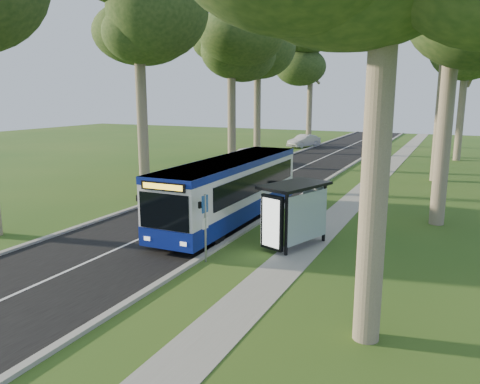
{
  "coord_description": "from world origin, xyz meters",
  "views": [
    {
      "loc": [
        8.2,
        -16.84,
        5.88
      ],
      "look_at": [
        -0.56,
        1.72,
        1.6
      ],
      "focal_mm": 35.0,
      "sensor_mm": 36.0,
      "label": 1
    }
  ],
  "objects_px": {
    "bus": "(231,190)",
    "litter_bin": "(313,194)",
    "bus_stop_sign": "(205,220)",
    "car_white": "(245,156)",
    "bus_shelter": "(295,205)",
    "car_silver": "(304,141)"
  },
  "relations": [
    {
      "from": "bus_shelter",
      "to": "car_silver",
      "type": "relative_size",
      "value": 0.75
    },
    {
      "from": "bus",
      "to": "bus_stop_sign",
      "type": "xyz_separation_m",
      "value": [
        1.59,
        -5.26,
        0.02
      ]
    },
    {
      "from": "bus_shelter",
      "to": "car_white",
      "type": "relative_size",
      "value": 0.74
    },
    {
      "from": "bus",
      "to": "car_silver",
      "type": "xyz_separation_m",
      "value": [
        -6.67,
        32.18,
        -0.82
      ]
    },
    {
      "from": "bus",
      "to": "bus_shelter",
      "type": "xyz_separation_m",
      "value": [
        3.94,
        -2.48,
        0.22
      ]
    },
    {
      "from": "bus",
      "to": "litter_bin",
      "type": "distance_m",
      "value": 6.06
    },
    {
      "from": "litter_bin",
      "to": "bus_stop_sign",
      "type": "bearing_deg",
      "value": -94.08
    },
    {
      "from": "car_white",
      "to": "bus",
      "type": "bearing_deg",
      "value": -45.93
    },
    {
      "from": "bus_stop_sign",
      "to": "bus_shelter",
      "type": "distance_m",
      "value": 3.65
    },
    {
      "from": "bus",
      "to": "litter_bin",
      "type": "xyz_separation_m",
      "value": [
        2.36,
        5.49,
        -1.02
      ]
    },
    {
      "from": "bus",
      "to": "car_white",
      "type": "relative_size",
      "value": 2.54
    },
    {
      "from": "car_white",
      "to": "car_silver",
      "type": "bearing_deg",
      "value": 109.89
    },
    {
      "from": "bus",
      "to": "bus_stop_sign",
      "type": "height_order",
      "value": "bus"
    },
    {
      "from": "bus_stop_sign",
      "to": "car_silver",
      "type": "distance_m",
      "value": 38.36
    },
    {
      "from": "bus",
      "to": "bus_shelter",
      "type": "height_order",
      "value": "bus"
    },
    {
      "from": "bus_shelter",
      "to": "litter_bin",
      "type": "relative_size",
      "value": 3.22
    },
    {
      "from": "bus_stop_sign",
      "to": "car_white",
      "type": "bearing_deg",
      "value": 116.12
    },
    {
      "from": "litter_bin",
      "to": "car_white",
      "type": "bearing_deg",
      "value": 129.25
    },
    {
      "from": "car_white",
      "to": "bus_stop_sign",
      "type": "bearing_deg",
      "value": -47.25
    },
    {
      "from": "car_white",
      "to": "car_silver",
      "type": "xyz_separation_m",
      "value": [
        0.42,
        15.12,
        -0.04
      ]
    },
    {
      "from": "bus_shelter",
      "to": "car_silver",
      "type": "xyz_separation_m",
      "value": [
        -10.62,
        34.66,
        -1.04
      ]
    },
    {
      "from": "bus_stop_sign",
      "to": "car_white",
      "type": "relative_size",
      "value": 0.56
    }
  ]
}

